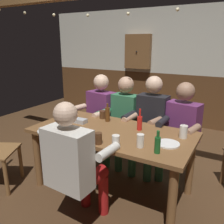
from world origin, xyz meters
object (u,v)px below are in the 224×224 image
person_2 (150,120)px  bottle_2 (140,122)px  bottle_1 (107,114)px  wall_dart_cabinet (138,52)px  pint_glass_4 (67,124)px  plate_1 (168,144)px  pint_glass_1 (140,141)px  pint_glass_5 (103,115)px  plate_0 (50,131)px  condiment_caddy (81,121)px  dining_table (112,139)px  pint_glass_0 (116,141)px  person_4 (74,162)px  person_3 (180,126)px  bottle_0 (157,144)px  person_1 (123,117)px  pint_glass_3 (183,132)px  pint_glass_2 (98,138)px  person_0 (99,112)px

person_2 → bottle_2: bearing=98.1°
bottle_1 → wall_dart_cabinet: wall_dart_cabinet is taller
pint_glass_4 → plate_1: bearing=10.4°
pint_glass_1 → pint_glass_4: bearing=-179.1°
plate_1 → pint_glass_5: size_ratio=2.21×
bottle_1 → plate_0: bearing=-121.7°
condiment_caddy → bottle_2: size_ratio=0.58×
person_2 → dining_table: bearing=74.8°
condiment_caddy → pint_glass_0: 0.79m
person_4 → bottle_2: person_4 is taller
pint_glass_0 → person_3: bearing=71.3°
person_3 → plate_0: 1.54m
person_3 → bottle_0: 0.96m
condiment_caddy → plate_0: condiment_caddy is taller
person_1 → pint_glass_3: (0.93, -0.48, 0.12)m
dining_table → bottle_1: (-0.20, 0.25, 0.19)m
bottle_1 → pint_glass_5: (-0.11, 0.07, -0.04)m
person_1 → bottle_1: 0.44m
condiment_caddy → bottle_1: bearing=40.4°
person_4 → pint_glass_3: person_4 is taller
bottle_0 → wall_dart_cabinet: wall_dart_cabinet is taller
pint_glass_1 → wall_dart_cabinet: (-1.29, 2.85, 0.67)m
person_1 → person_4: size_ratio=1.00×
pint_glass_1 → pint_glass_4: size_ratio=0.79×
person_1 → plate_0: size_ratio=4.75×
pint_glass_2 → pint_glass_4: pint_glass_4 is taller
plate_0 → pint_glass_4: pint_glass_4 is taller
bottle_0 → bottle_1: bearing=147.2°
person_2 → pint_glass_2: (-0.14, -1.03, 0.10)m
person_1 → plate_0: person_1 is taller
dining_table → pint_glass_2: pint_glass_2 is taller
person_1 → wall_dart_cabinet: bearing=-66.3°
person_2 → wall_dart_cabinet: 2.35m
person_0 → pint_glass_2: 1.24m
person_1 → bottle_2: person_1 is taller
pint_glass_3 → bottle_0: bearing=-104.0°
pint_glass_2 → pint_glass_5: (-0.37, 0.69, -0.01)m
pint_glass_1 → person_3: bearing=81.0°
dining_table → bottle_0: bearing=-24.1°
bottle_0 → plate_1: bearing=82.2°
person_3 → pint_glass_0: (-0.34, -1.01, 0.11)m
plate_0 → bottle_0: (1.19, 0.08, 0.08)m
pint_glass_2 → pint_glass_1: bearing=19.0°
person_1 → pint_glass_3: bearing=157.9°
person_4 → pint_glass_5: (-0.32, 0.99, 0.11)m
bottle_1 → bottle_2: size_ratio=0.93×
person_2 → plate_0: bearing=54.1°
dining_table → pint_glass_3: size_ratio=13.52×
person_3 → condiment_caddy: size_ratio=8.62×
person_3 → wall_dart_cabinet: 2.54m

